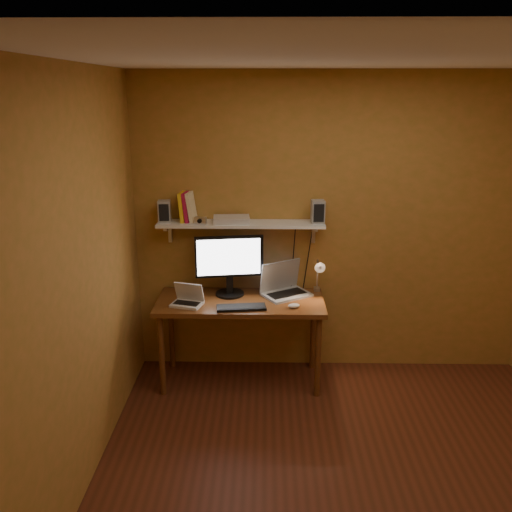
{
  "coord_description": "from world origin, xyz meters",
  "views": [
    {
      "loc": [
        -0.57,
        -2.94,
        2.44
      ],
      "look_at": [
        -0.64,
        1.18,
        1.17
      ],
      "focal_mm": 38.0,
      "sensor_mm": 36.0,
      "label": 1
    }
  ],
  "objects_px": {
    "desk": "(241,310)",
    "shelf_camera": "(200,221)",
    "wall_shelf": "(241,224)",
    "monitor": "(229,262)",
    "netbook": "(188,299)",
    "laptop": "(284,286)",
    "mouse": "(294,306)",
    "desk_lamp": "(319,272)",
    "router": "(232,220)",
    "keyboard": "(241,307)",
    "speaker_right": "(318,212)",
    "speaker_left": "(164,211)"
  },
  "relations": [
    {
      "from": "laptop",
      "to": "router",
      "type": "xyz_separation_m",
      "value": [
        -0.44,
        0.03,
        0.58
      ]
    },
    {
      "from": "laptop",
      "to": "shelf_camera",
      "type": "bearing_deg",
      "value": 151.01
    },
    {
      "from": "mouse",
      "to": "speaker_right",
      "type": "relative_size",
      "value": 0.51
    },
    {
      "from": "netbook",
      "to": "speaker_right",
      "type": "height_order",
      "value": "speaker_right"
    },
    {
      "from": "mouse",
      "to": "desk_lamp",
      "type": "distance_m",
      "value": 0.41
    },
    {
      "from": "laptop",
      "to": "speaker_left",
      "type": "distance_m",
      "value": 1.19
    },
    {
      "from": "keyboard",
      "to": "desk_lamp",
      "type": "height_order",
      "value": "desk_lamp"
    },
    {
      "from": "desk_lamp",
      "to": "desk",
      "type": "bearing_deg",
      "value": -169.19
    },
    {
      "from": "laptop",
      "to": "speaker_right",
      "type": "xyz_separation_m",
      "value": [
        0.28,
        0.03,
        0.65
      ]
    },
    {
      "from": "desk",
      "to": "router",
      "type": "height_order",
      "value": "router"
    },
    {
      "from": "monitor",
      "to": "speaker_right",
      "type": "xyz_separation_m",
      "value": [
        0.74,
        0.06,
        0.43
      ]
    },
    {
      "from": "monitor",
      "to": "mouse",
      "type": "bearing_deg",
      "value": -36.27
    },
    {
      "from": "keyboard",
      "to": "mouse",
      "type": "bearing_deg",
      "value": -3.23
    },
    {
      "from": "wall_shelf",
      "to": "keyboard",
      "type": "bearing_deg",
      "value": -87.73
    },
    {
      "from": "keyboard",
      "to": "speaker_left",
      "type": "relative_size",
      "value": 2.17
    },
    {
      "from": "wall_shelf",
      "to": "netbook",
      "type": "height_order",
      "value": "wall_shelf"
    },
    {
      "from": "desk_lamp",
      "to": "wall_shelf",
      "type": "bearing_deg",
      "value": 174.12
    },
    {
      "from": "keyboard",
      "to": "router",
      "type": "xyz_separation_m",
      "value": [
        -0.09,
        0.37,
        0.64
      ]
    },
    {
      "from": "speaker_right",
      "to": "desk_lamp",
      "type": "bearing_deg",
      "value": -75.09
    },
    {
      "from": "wall_shelf",
      "to": "mouse",
      "type": "bearing_deg",
      "value": -38.52
    },
    {
      "from": "desk",
      "to": "monitor",
      "type": "distance_m",
      "value": 0.41
    },
    {
      "from": "netbook",
      "to": "keyboard",
      "type": "height_order",
      "value": "netbook"
    },
    {
      "from": "monitor",
      "to": "speaker_left",
      "type": "distance_m",
      "value": 0.69
    },
    {
      "from": "laptop",
      "to": "shelf_camera",
      "type": "distance_m",
      "value": 0.91
    },
    {
      "from": "shelf_camera",
      "to": "laptop",
      "type": "bearing_deg",
      "value": 2.6
    },
    {
      "from": "wall_shelf",
      "to": "mouse",
      "type": "height_order",
      "value": "wall_shelf"
    },
    {
      "from": "desk_lamp",
      "to": "router",
      "type": "height_order",
      "value": "router"
    },
    {
      "from": "desk_lamp",
      "to": "speaker_left",
      "type": "xyz_separation_m",
      "value": [
        -1.3,
        0.07,
        0.51
      ]
    },
    {
      "from": "speaker_left",
      "to": "wall_shelf",
      "type": "bearing_deg",
      "value": -5.78
    },
    {
      "from": "desk",
      "to": "netbook",
      "type": "height_order",
      "value": "netbook"
    },
    {
      "from": "shelf_camera",
      "to": "router",
      "type": "xyz_separation_m",
      "value": [
        0.25,
        0.06,
        -0.01
      ]
    },
    {
      "from": "monitor",
      "to": "router",
      "type": "xyz_separation_m",
      "value": [
        0.02,
        0.06,
        0.36
      ]
    },
    {
      "from": "desk",
      "to": "shelf_camera",
      "type": "relative_size",
      "value": 13.33
    },
    {
      "from": "desk",
      "to": "laptop",
      "type": "distance_m",
      "value": 0.43
    },
    {
      "from": "desk",
      "to": "monitor",
      "type": "height_order",
      "value": "monitor"
    },
    {
      "from": "monitor",
      "to": "netbook",
      "type": "relative_size",
      "value": 2.04
    },
    {
      "from": "mouse",
      "to": "speaker_right",
      "type": "distance_m",
      "value": 0.81
    },
    {
      "from": "desk",
      "to": "monitor",
      "type": "relative_size",
      "value": 2.43
    },
    {
      "from": "laptop",
      "to": "router",
      "type": "relative_size",
      "value": 1.55
    },
    {
      "from": "mouse",
      "to": "shelf_camera",
      "type": "distance_m",
      "value": 1.04
    },
    {
      "from": "desk_lamp",
      "to": "router",
      "type": "xyz_separation_m",
      "value": [
        -0.74,
        0.06,
        0.44
      ]
    },
    {
      "from": "wall_shelf",
      "to": "monitor",
      "type": "relative_size",
      "value": 2.43
    },
    {
      "from": "keyboard",
      "to": "speaker_right",
      "type": "height_order",
      "value": "speaker_right"
    },
    {
      "from": "keyboard",
      "to": "wall_shelf",
      "type": "bearing_deg",
      "value": 85.37
    },
    {
      "from": "desk",
      "to": "keyboard",
      "type": "xyz_separation_m",
      "value": [
        0.01,
        -0.18,
        0.1
      ]
    },
    {
      "from": "monitor",
      "to": "mouse",
      "type": "height_order",
      "value": "monitor"
    },
    {
      "from": "desk",
      "to": "monitor",
      "type": "xyz_separation_m",
      "value": [
        -0.1,
        0.13,
        0.38
      ]
    },
    {
      "from": "netbook",
      "to": "router",
      "type": "bearing_deg",
      "value": 55.22
    },
    {
      "from": "wall_shelf",
      "to": "router",
      "type": "relative_size",
      "value": 4.65
    },
    {
      "from": "desk",
      "to": "wall_shelf",
      "type": "bearing_deg",
      "value": 90.0
    }
  ]
}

